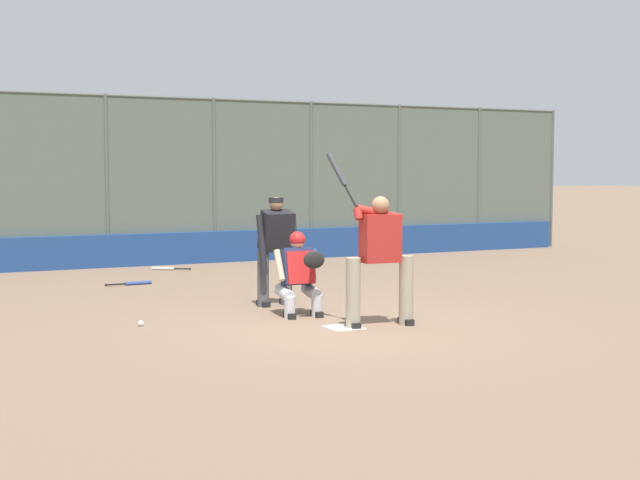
# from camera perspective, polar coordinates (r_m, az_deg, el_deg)

# --- Properties ---
(ground_plane) EXTENTS (160.00, 160.00, 0.00)m
(ground_plane) POSITION_cam_1_polar(r_m,az_deg,el_deg) (11.43, 1.52, -5.64)
(ground_plane) COLOR #7A604C
(home_plate_marker) EXTENTS (0.43, 0.43, 0.01)m
(home_plate_marker) POSITION_cam_1_polar(r_m,az_deg,el_deg) (11.42, 1.52, -5.61)
(home_plate_marker) COLOR white
(home_plate_marker) RESTS_ON ground_plane
(backstop_fence) EXTENTS (21.01, 0.08, 3.57)m
(backstop_fence) POSITION_cam_1_polar(r_m,az_deg,el_deg) (19.21, -10.09, 4.01)
(backstop_fence) COLOR #515651
(backstop_fence) RESTS_ON ground_plane
(padding_wall) EXTENTS (20.51, 0.18, 0.68)m
(padding_wall) POSITION_cam_1_polar(r_m,az_deg,el_deg) (19.19, -9.94, -0.57)
(padding_wall) COLOR navy
(padding_wall) RESTS_ON ground_plane
(bleachers_beyond) EXTENTS (14.65, 2.50, 1.48)m
(bleachers_beyond) POSITION_cam_1_polar(r_m,az_deg,el_deg) (21.29, -17.35, 0.18)
(bleachers_beyond) COLOR slate
(bleachers_beyond) RESTS_ON ground_plane
(batter_at_plate) EXTENTS (1.03, 0.67, 2.24)m
(batter_at_plate) POSITION_cam_1_polar(r_m,az_deg,el_deg) (11.44, 3.82, -1.00)
(batter_at_plate) COLOR gray
(batter_at_plate) RESTS_ON ground_plane
(catcher_behind_plate) EXTENTS (0.62, 0.74, 1.17)m
(catcher_behind_plate) POSITION_cam_1_polar(r_m,az_deg,el_deg) (12.27, -1.33, -2.09)
(catcher_behind_plate) COLOR #B7B7BC
(catcher_behind_plate) RESTS_ON ground_plane
(umpire_home) EXTENTS (0.66, 0.41, 1.62)m
(umpire_home) POSITION_cam_1_polar(r_m,az_deg,el_deg) (13.16, -2.84, -0.50)
(umpire_home) COLOR #4C4C51
(umpire_home) RESTS_ON ground_plane
(spare_bat_by_padding) EXTENTS (0.83, 0.10, 0.07)m
(spare_bat_by_padding) POSITION_cam_1_polar(r_m,az_deg,el_deg) (15.95, -11.77, -2.72)
(spare_bat_by_padding) COLOR black
(spare_bat_by_padding) RESTS_ON ground_plane
(spare_bat_third_base_side) EXTENTS (0.70, 0.47, 0.07)m
(spare_bat_third_base_side) POSITION_cam_1_polar(r_m,az_deg,el_deg) (18.19, -9.82, -1.81)
(spare_bat_third_base_side) COLOR black
(spare_bat_third_base_side) RESTS_ON ground_plane
(fielding_glove_on_dirt) EXTENTS (0.29, 0.22, 0.10)m
(fielding_glove_on_dirt) POSITION_cam_1_polar(r_m,az_deg,el_deg) (18.33, -1.44, -1.64)
(fielding_glove_on_dirt) COLOR black
(fielding_glove_on_dirt) RESTS_ON ground_plane
(baseball_loose) EXTENTS (0.07, 0.07, 0.07)m
(baseball_loose) POSITION_cam_1_polar(r_m,az_deg,el_deg) (11.76, -11.39, -5.25)
(baseball_loose) COLOR white
(baseball_loose) RESTS_ON ground_plane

